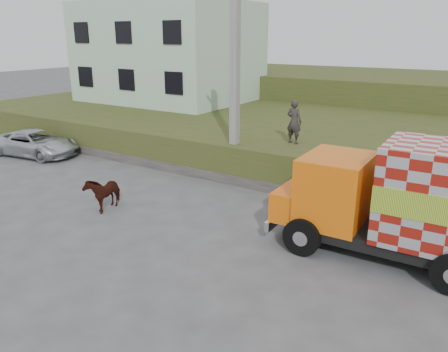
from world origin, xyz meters
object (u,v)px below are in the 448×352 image
Objects in this scene: utility_pole at (235,77)px; cargo_truck at (431,206)px; cow at (103,192)px; pedestrian at (294,122)px; suv at (35,143)px.

utility_pole is 8.62m from cargo_truck.
cargo_truck reaches higher than cow.
utility_pole is 4.63× the size of pedestrian.
suv is (-17.62, 1.28, -1.00)m from cargo_truck.
cow is (-2.10, -4.95, -3.49)m from utility_pole.
suv is at bearing 21.91° from pedestrian.
suv is at bearing 174.84° from cargo_truck.
pedestrian is (1.91, 1.33, -1.71)m from utility_pole.
utility_pole is at bearing -87.55° from suv.
suv is (-7.93, 2.97, 0.03)m from cow.
pedestrian is at bearing 140.09° from cargo_truck.
utility_pole reaches higher than cow.
cow is 0.80× the size of pedestrian.
suv is 12.51m from pedestrian.
cargo_truck is 9.89m from cow.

